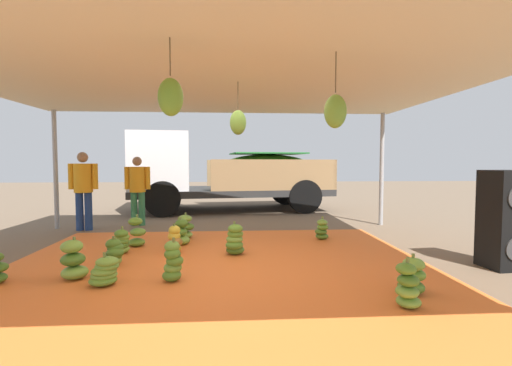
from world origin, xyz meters
name	(u,v)px	position (x,y,z in m)	size (l,w,h in m)	color
ground_plane	(223,229)	(0.00, 3.00, 0.00)	(40.00, 40.00, 0.00)	brown
tarp_orange	(218,267)	(0.00, 0.00, 0.01)	(6.21, 5.41, 0.01)	orange
tent_canopy	(217,78)	(0.01, -0.10, 2.67)	(8.00, 7.00, 2.75)	#9EA0A5
banana_bunch_1	(73,261)	(-1.85, -0.42, 0.24)	(0.43, 0.42, 0.54)	#75A83D
banana_bunch_2	(173,262)	(-0.55, -0.58, 0.25)	(0.34, 0.35, 0.55)	#518428
banana_bunch_3	(412,277)	(2.28, -1.19, 0.20)	(0.44, 0.43, 0.46)	#518428
banana_bunch_4	(137,233)	(-1.50, 1.35, 0.25)	(0.41, 0.41, 0.58)	#60932D
banana_bunch_5	(105,272)	(-1.36, -0.68, 0.17)	(0.42, 0.43, 0.40)	#60932D
banana_bunch_6	(175,240)	(-0.76, 0.85, 0.22)	(0.33, 0.35, 0.49)	gold
banana_bunch_7	(121,242)	(-1.63, 0.87, 0.20)	(0.37, 0.37, 0.45)	#75A83D
banana_bunch_8	(114,253)	(-1.52, 0.16, 0.20)	(0.35, 0.34, 0.43)	#75A83D
banana_bunch_9	(181,233)	(-0.73, 1.46, 0.22)	(0.40, 0.40, 0.51)	#75A83D
banana_bunch_10	(408,287)	(2.01, -1.60, 0.23)	(0.33, 0.33, 0.53)	#6B9E38
banana_bunch_11	(322,230)	(1.95, 1.72, 0.19)	(0.35, 0.36, 0.46)	#477523
banana_bunch_12	(235,240)	(0.25, 0.67, 0.25)	(0.40, 0.44, 0.55)	#477523
banana_bunch_13	(185,228)	(-0.73, 1.99, 0.22)	(0.46, 0.42, 0.51)	#6B9E38
cargo_truck_main	(224,172)	(-0.05, 6.26, 1.20)	(6.28, 3.13, 2.40)	#2D2D2D
worker_0	(83,185)	(-3.09, 3.05, 1.02)	(0.64, 0.39, 1.74)	navy
worker_1	(138,185)	(-2.06, 3.61, 0.96)	(0.60, 0.37, 1.65)	#337A4C
speaker_stack	(504,219)	(4.07, -0.29, 0.70)	(0.54, 0.54, 1.40)	black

